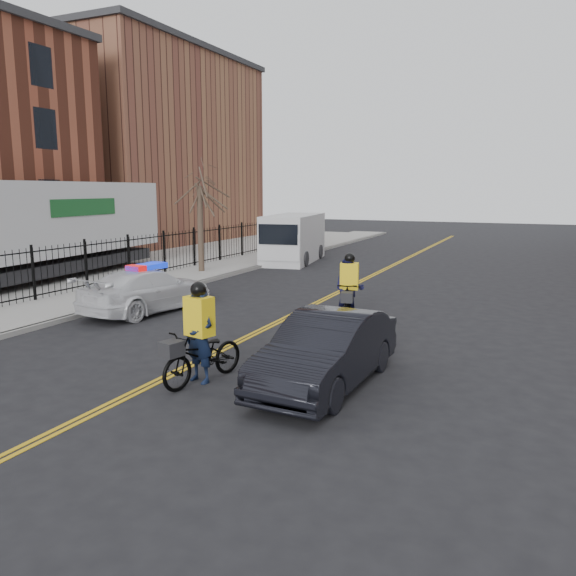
# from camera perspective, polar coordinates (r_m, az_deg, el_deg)

# --- Properties ---
(ground) EXTENTS (120.00, 120.00, 0.00)m
(ground) POSITION_cam_1_polar(r_m,az_deg,el_deg) (14.95, -5.27, -5.55)
(ground) COLOR black
(ground) RESTS_ON ground
(center_line_left) EXTENTS (0.10, 60.00, 0.01)m
(center_line_left) POSITION_cam_1_polar(r_m,az_deg,el_deg) (22.10, 4.87, -0.45)
(center_line_left) COLOR gold
(center_line_left) RESTS_ON ground
(center_line_right) EXTENTS (0.10, 60.00, 0.01)m
(center_line_right) POSITION_cam_1_polar(r_m,az_deg,el_deg) (22.05, 5.26, -0.48)
(center_line_right) COLOR gold
(center_line_right) RESTS_ON ground
(sidewalk) EXTENTS (3.00, 60.00, 0.15)m
(sidewalk) POSITION_cam_1_polar(r_m,az_deg,el_deg) (25.51, -11.03, 0.96)
(sidewalk) COLOR gray
(sidewalk) RESTS_ON ground
(curb) EXTENTS (0.20, 60.00, 0.15)m
(curb) POSITION_cam_1_polar(r_m,az_deg,el_deg) (24.67, -8.19, 0.74)
(curb) COLOR gray
(curb) RESTS_ON ground
(iron_fence) EXTENTS (0.12, 28.00, 2.00)m
(iron_fence) POSITION_cam_1_polar(r_m,az_deg,el_deg) (26.28, -13.77, 3.16)
(iron_fence) COLOR black
(iron_fence) RESTS_ON ground
(lot_pad) EXTENTS (18.00, 60.00, 0.02)m
(lot_pad) POSITION_cam_1_polar(r_m,az_deg,el_deg) (32.71, -26.21, 1.96)
(lot_pad) COLOR gray
(lot_pad) RESTS_ON ground
(warehouse_far) EXTENTS (14.00, 18.00, 14.00)m
(warehouse_far) POSITION_cam_1_polar(r_m,az_deg,el_deg) (47.45, -15.52, 13.26)
(warehouse_far) COLOR brown
(warehouse_far) RESTS_ON ground
(street_tree) EXTENTS (3.20, 3.20, 4.80)m
(street_tree) POSITION_cam_1_polar(r_m,az_deg,el_deg) (26.91, -8.96, 8.89)
(street_tree) COLOR #392A21
(street_tree) RESTS_ON sidewalk
(police_cruiser) EXTENTS (2.61, 5.12, 1.58)m
(police_cruiser) POSITION_cam_1_polar(r_m,az_deg,el_deg) (19.08, -14.05, -0.20)
(police_cruiser) COLOR silver
(police_cruiser) RESTS_ON ground
(dark_sedan) EXTENTS (1.80, 4.63, 1.50)m
(dark_sedan) POSITION_cam_1_polar(r_m,az_deg,el_deg) (11.55, 3.96, -6.34)
(dark_sedan) COLOR black
(dark_sedan) RESTS_ON ground
(cargo_van) EXTENTS (3.22, 6.50, 2.61)m
(cargo_van) POSITION_cam_1_polar(r_m,az_deg,el_deg) (31.25, 0.49, 4.99)
(cargo_van) COLOR silver
(cargo_van) RESTS_ON ground
(semi_trailer) EXTENTS (4.06, 14.11, 4.33)m
(semi_trailer) POSITION_cam_1_polar(r_m,az_deg,el_deg) (27.00, -23.67, 5.90)
(semi_trailer) COLOR silver
(semi_trailer) RESTS_ON ground
(cyclist_near) EXTENTS (1.24, 2.29, 2.13)m
(cyclist_near) POSITION_cam_1_polar(r_m,az_deg,el_deg) (11.90, -8.97, -5.99)
(cyclist_near) COLOR black
(cyclist_near) RESTS_ON ground
(cyclist_far) EXTENTS (1.08, 2.15, 2.10)m
(cyclist_far) POSITION_cam_1_polar(r_m,az_deg,el_deg) (17.30, 6.21, -0.62)
(cyclist_far) COLOR black
(cyclist_far) RESTS_ON ground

